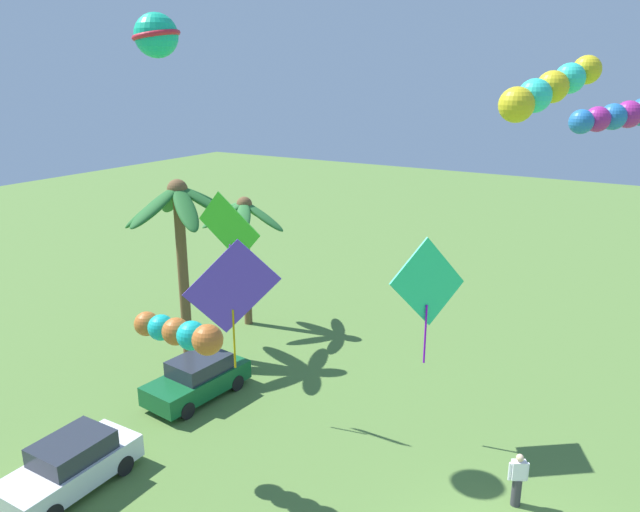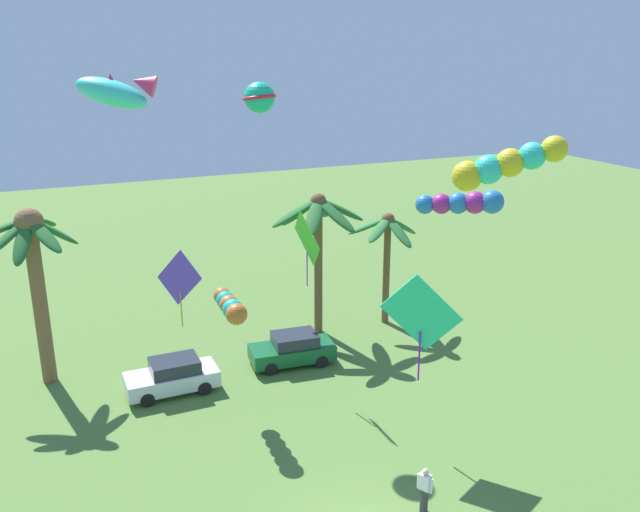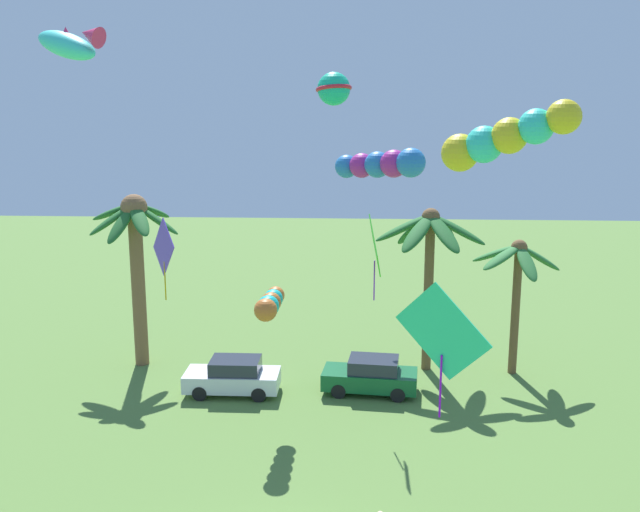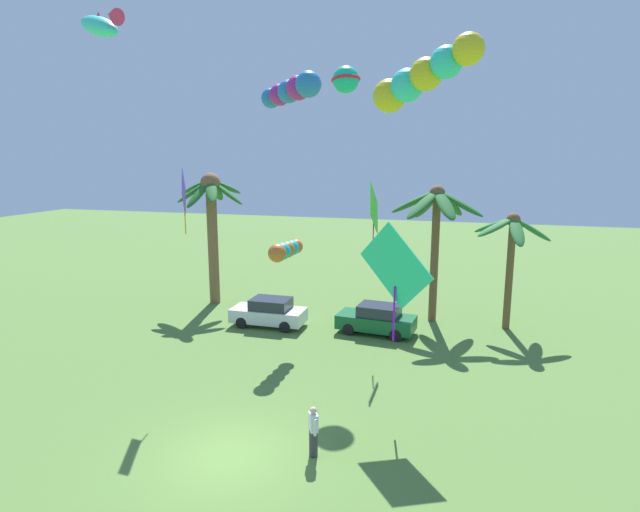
% 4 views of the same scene
% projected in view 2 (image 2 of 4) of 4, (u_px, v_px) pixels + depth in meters
% --- Properties ---
extents(palm_tree_0, '(4.02, 4.16, 6.10)m').
position_uv_depth(palm_tree_0, '(386.00, 238.00, 34.54)').
color(palm_tree_0, brown).
rests_on(palm_tree_0, ground).
extents(palm_tree_1, '(4.25, 4.16, 7.94)m').
position_uv_depth(palm_tree_1, '(33.00, 258.00, 27.92)').
color(palm_tree_1, brown).
rests_on(palm_tree_1, ground).
extents(palm_tree_2, '(4.96, 4.58, 7.41)m').
position_uv_depth(palm_tree_2, '(318.00, 224.00, 32.96)').
color(palm_tree_2, brown).
rests_on(palm_tree_2, ground).
extents(parked_car_0, '(3.91, 1.75, 1.51)m').
position_uv_depth(parked_car_0, '(173.00, 376.00, 28.49)').
color(parked_car_0, silver).
rests_on(parked_car_0, ground).
extents(parked_car_1, '(4.05, 2.09, 1.51)m').
position_uv_depth(parked_car_1, '(293.00, 349.00, 31.03)').
color(parked_car_1, '#145B2D').
rests_on(parked_car_1, ground).
extents(spectator_0, '(0.39, 0.49, 1.59)m').
position_uv_depth(spectator_0, '(424.00, 490.00, 21.09)').
color(spectator_0, '#38383D').
rests_on(spectator_0, ground).
extents(kite_tube_0, '(0.84, 3.06, 0.84)m').
position_uv_depth(kite_tube_0, '(230.00, 306.00, 25.73)').
color(kite_tube_0, '#C36527').
extents(kite_diamond_1, '(1.08, 1.53, 2.57)m').
position_uv_depth(kite_diamond_1, '(179.00, 279.00, 20.28)').
color(kite_diamond_1, '#5D38C6').
extents(kite_diamond_2, '(2.68, 1.41, 4.17)m').
position_uv_depth(kite_diamond_2, '(421.00, 314.00, 23.54)').
color(kite_diamond_2, '#27DF94').
extents(kite_ball_3, '(1.86, 1.86, 1.23)m').
position_uv_depth(kite_ball_3, '(259.00, 97.00, 26.26)').
color(kite_ball_3, '#17BD8D').
extents(kite_diamond_4, '(0.49, 2.39, 3.30)m').
position_uv_depth(kite_diamond_4, '(307.00, 239.00, 27.76)').
color(kite_diamond_4, green).
extents(kite_tube_5, '(2.93, 2.17, 1.73)m').
position_uv_depth(kite_tube_5, '(504.00, 164.00, 19.77)').
color(kite_tube_5, gold).
extents(kite_tube_6, '(1.89, 1.60, 0.72)m').
position_uv_depth(kite_tube_6, '(462.00, 203.00, 17.03)').
color(kite_tube_6, '#246FBC').
extents(kite_fish_7, '(2.16, 1.42, 1.12)m').
position_uv_depth(kite_fish_7, '(116.00, 91.00, 16.16)').
color(kite_fish_7, '#3DDDCC').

